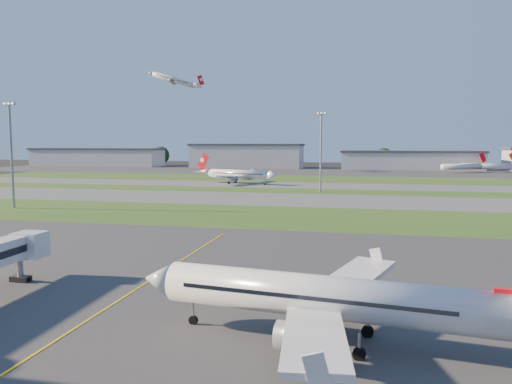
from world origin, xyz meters
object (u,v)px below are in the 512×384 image
(airliner_parked, at_px, (328,299))
(light_mast_west, at_px, (11,148))
(airliner_taxiing, at_px, (238,174))
(mini_jet_far, at_px, (487,166))
(light_mast_centre, at_px, (321,146))
(mini_jet_near, at_px, (463,166))

(airliner_parked, bearing_deg, light_mast_west, 148.23)
(airliner_taxiing, relative_size, mini_jet_far, 1.14)
(mini_jet_far, bearing_deg, airliner_parked, -100.18)
(airliner_taxiing, distance_m, mini_jet_far, 150.74)
(airliner_taxiing, distance_m, light_mast_centre, 44.17)
(mini_jet_far, relative_size, light_mast_centre, 1.11)
(light_mast_centre, bearing_deg, light_mast_west, -141.34)
(mini_jet_near, height_order, light_mast_centre, light_mast_centre)
(airliner_parked, distance_m, mini_jet_far, 257.88)
(airliner_parked, bearing_deg, mini_jet_near, 85.19)
(light_mast_west, bearing_deg, mini_jet_near, 52.71)
(airliner_taxiing, height_order, mini_jet_near, airliner_taxiing)
(airliner_parked, xyz_separation_m, mini_jet_near, (52.97, 243.48, -0.41))
(airliner_taxiing, relative_size, light_mast_west, 1.27)
(airliner_taxiing, height_order, mini_jet_far, airliner_taxiing)
(airliner_parked, distance_m, light_mast_west, 106.01)
(mini_jet_far, relative_size, light_mast_west, 1.11)
(airliner_taxiing, xyz_separation_m, mini_jet_near, (98.83, 95.15, -0.42))
(mini_jet_far, xyz_separation_m, light_mast_centre, (-77.75, -126.58, 11.53))
(airliner_parked, xyz_separation_m, airliner_taxiing, (-45.86, 148.33, 0.01))
(mini_jet_far, bearing_deg, light_mast_centre, -116.89)
(mini_jet_near, distance_m, light_mast_west, 222.51)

